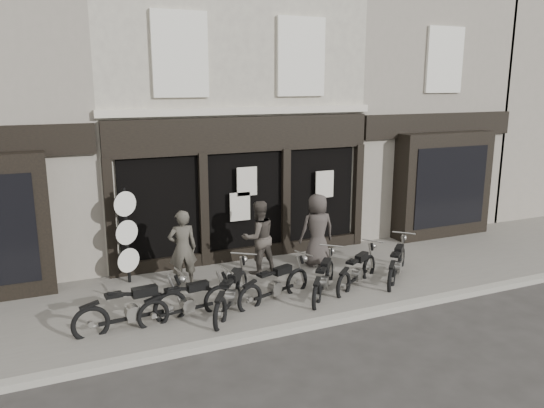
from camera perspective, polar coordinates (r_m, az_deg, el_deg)
name	(u,v)px	position (r m, az deg, el deg)	size (l,w,h in m)	color
ground_plane	(293,302)	(11.93, 2.30, -10.54)	(90.00, 90.00, 0.00)	#2D2B28
pavement	(277,286)	(12.66, 0.50, -8.81)	(30.00, 4.20, 0.12)	#67615A
kerb	(321,323)	(10.89, 5.24, -12.59)	(30.00, 0.25, 0.13)	gray
central_building	(209,105)	(16.51, -6.77, 10.52)	(7.30, 6.22, 8.34)	beige
neighbour_right	(384,103)	(19.30, 11.94, 10.55)	(5.60, 6.73, 8.34)	gray
motorcycle_0	(133,312)	(10.78, -14.70, -11.15)	(2.26, 0.62, 1.08)	black
motorcycle_1	(188,304)	(10.99, -9.03, -10.60)	(2.04, 0.60, 0.98)	black
motorcycle_2	(232,296)	(11.21, -4.35, -9.82)	(1.52, 1.90, 1.06)	black
motorcycle_3	(275,287)	(11.69, 0.34, -8.94)	(1.98, 0.96, 0.99)	black
motorcycle_4	(324,282)	(12.06, 5.57, -8.30)	(1.52, 1.71, 0.99)	black
motorcycle_5	(357,273)	(12.66, 9.15, -7.38)	(1.82, 1.34, 0.98)	black
motorcycle_6	(397,266)	(13.27, 13.28, -6.53)	(1.70, 1.67, 1.02)	black
man_left	(183,248)	(12.41, -9.59, -4.73)	(0.66, 0.43, 1.81)	#423E36
man_centre	(258,237)	(13.07, -1.48, -3.59)	(0.89, 0.69, 1.83)	#403A34
man_right	(317,230)	(13.67, 4.89, -2.78)	(0.92, 0.60, 1.88)	#3A3330
advert_sign_post	(127,240)	(12.82, -15.31, -3.75)	(0.55, 0.38, 2.40)	black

